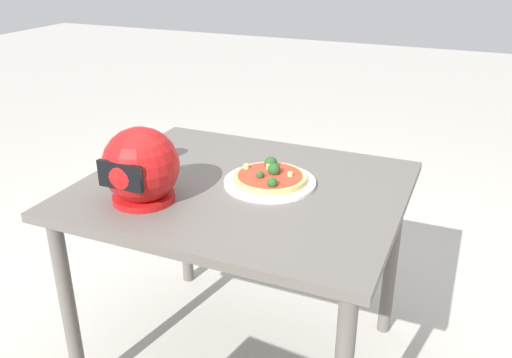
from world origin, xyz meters
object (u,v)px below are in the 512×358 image
dining_table (242,210)px  pizza (270,176)px  motorcycle_helmet (141,167)px  drinking_glass (143,148)px

dining_table → pizza: 0.15m
pizza → motorcycle_helmet: size_ratio=1.04×
dining_table → motorcycle_helmet: motorcycle_helmet is taller
dining_table → motorcycle_helmet: (0.23, 0.22, 0.20)m
pizza → dining_table: bearing=32.3°
dining_table → motorcycle_helmet: bearing=43.2°
pizza → motorcycle_helmet: 0.42m
motorcycle_helmet → drinking_glass: size_ratio=1.71×
dining_table → drinking_glass: (0.39, -0.01, 0.16)m
dining_table → pizza: (-0.08, -0.05, 0.12)m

